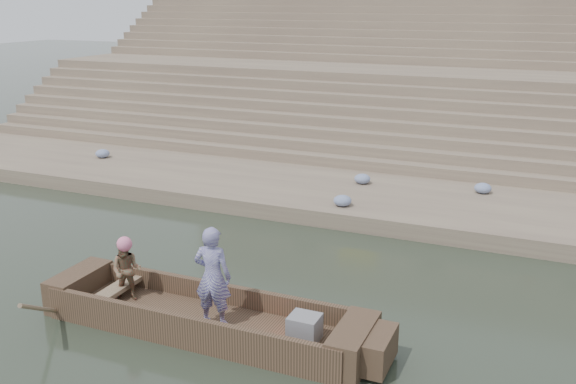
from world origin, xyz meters
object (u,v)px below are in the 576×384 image
Objects in this scene: rowing_man at (127,270)px; television at (304,328)px; main_rowboat at (204,324)px; standing_man at (213,277)px.

rowing_man is 2.36× the size of television.
main_rowboat is 3.02× the size of standing_man.
standing_man is 3.60× the size of television.
rowing_man is at bearing -13.00° from standing_man.
standing_man reaches higher than main_rowboat.
standing_man is 1.52× the size of rowing_man.
television is (3.31, -0.07, -0.34)m from rowing_man.
television is at bearing -21.24° from rowing_man.
rowing_man is at bearing 178.71° from television.
main_rowboat is 1.79m from television.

